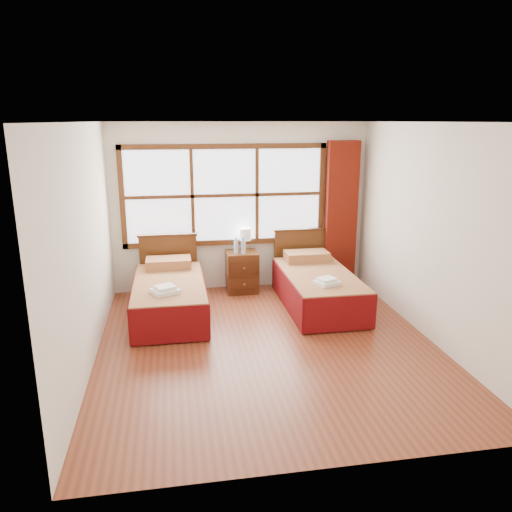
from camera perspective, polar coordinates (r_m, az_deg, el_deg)
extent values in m
plane|color=brown|center=(6.11, 1.32, -10.12)|extent=(4.50, 4.50, 0.00)
plane|color=white|center=(5.52, 1.49, 15.07)|extent=(4.50, 4.50, 0.00)
plane|color=silver|center=(7.85, -1.76, 5.59)|extent=(4.00, 0.00, 4.00)
plane|color=silver|center=(5.65, -18.93, 0.93)|extent=(0.00, 4.50, 4.50)
plane|color=silver|center=(6.36, 19.39, 2.43)|extent=(0.00, 4.50, 4.50)
cube|color=white|center=(7.76, -3.59, 6.94)|extent=(3.00, 0.02, 1.40)
cube|color=#4A2610|center=(7.88, -3.48, 1.59)|extent=(3.16, 0.06, 0.08)
cube|color=#4A2610|center=(7.67, -3.66, 12.40)|extent=(3.16, 0.06, 0.08)
cube|color=#4A2610|center=(7.73, -15.06, 6.42)|extent=(0.08, 0.06, 1.56)
cube|color=#4A2610|center=(8.05, 7.48, 7.15)|extent=(0.08, 0.06, 1.56)
cube|color=#4A2610|center=(7.70, -7.29, 6.79)|extent=(0.05, 0.05, 1.40)
cube|color=#4A2610|center=(7.81, 0.11, 7.03)|extent=(0.05, 0.05, 1.40)
cube|color=#4A2610|center=(7.74, -3.57, 6.92)|extent=(3.00, 0.05, 0.05)
cube|color=#631509|center=(8.11, 9.68, 4.76)|extent=(0.50, 0.16, 2.30)
cube|color=#3B1D0C|center=(7.00, -9.80, -5.73)|extent=(0.84, 1.67, 0.27)
cube|color=maroon|center=(6.92, -9.89, -3.80)|extent=(0.94, 1.86, 0.23)
cube|color=maroon|center=(6.98, -13.71, -5.00)|extent=(0.03, 1.86, 0.46)
cube|color=maroon|center=(6.97, -5.97, -4.67)|extent=(0.03, 1.86, 0.46)
cube|color=maroon|center=(6.10, -9.81, -7.80)|extent=(0.94, 0.03, 0.46)
cube|color=maroon|center=(7.50, -9.97, -0.79)|extent=(0.66, 0.38, 0.15)
cube|color=#4A2610|center=(7.86, -9.93, -0.95)|extent=(0.87, 0.06, 0.91)
cube|color=#3B1D0C|center=(7.75, -10.09, 2.35)|extent=(0.91, 0.08, 0.04)
cube|color=#3B1D0C|center=(7.29, 7.13, -4.76)|extent=(0.85, 1.69, 0.28)
cube|color=maroon|center=(7.21, 7.19, -2.87)|extent=(0.95, 1.87, 0.23)
cube|color=maroon|center=(7.13, 3.49, -4.13)|extent=(0.03, 1.87, 0.47)
cube|color=maroon|center=(7.40, 10.68, -3.65)|extent=(0.03, 1.87, 0.47)
cube|color=maroon|center=(6.42, 9.55, -6.57)|extent=(0.95, 0.03, 0.47)
cube|color=maroon|center=(7.78, 5.80, -0.02)|extent=(0.66, 0.39, 0.15)
cube|color=#4A2610|center=(8.12, 5.17, -0.23)|extent=(0.88, 0.06, 0.92)
cube|color=#3B1D0C|center=(8.01, 5.25, 3.00)|extent=(0.92, 0.08, 0.04)
cube|color=#4A2610|center=(7.83, -1.61, -1.80)|extent=(0.48, 0.43, 0.64)
cube|color=#3B1D0C|center=(7.66, -1.36, -3.21)|extent=(0.42, 0.02, 0.19)
cube|color=#3B1D0C|center=(7.58, -1.38, -1.37)|extent=(0.42, 0.02, 0.19)
sphere|color=#A68D38|center=(7.64, -1.34, -3.25)|extent=(0.03, 0.03, 0.03)
sphere|color=#A68D38|center=(7.57, -1.36, -1.41)|extent=(0.03, 0.03, 0.03)
cube|color=white|center=(6.44, -10.33, -3.96)|extent=(0.40, 0.38, 0.05)
cube|color=white|center=(6.43, -10.35, -3.57)|extent=(0.30, 0.28, 0.04)
cube|color=white|center=(6.72, 8.09, -3.03)|extent=(0.37, 0.35, 0.05)
cube|color=white|center=(6.70, 8.10, -2.67)|extent=(0.28, 0.26, 0.04)
cylinder|color=#BE8C3D|center=(7.80, -1.23, 0.64)|extent=(0.11, 0.11, 0.02)
cylinder|color=#BE8C3D|center=(7.78, -1.24, 1.27)|extent=(0.02, 0.02, 0.16)
cylinder|color=white|center=(7.74, -1.24, 2.51)|extent=(0.19, 0.19, 0.19)
cylinder|color=#A6C1D5|center=(7.64, -2.30, 1.10)|extent=(0.07, 0.07, 0.22)
cylinder|color=blue|center=(7.61, -2.31, 2.03)|extent=(0.03, 0.03, 0.03)
cylinder|color=#A6C1D5|center=(7.61, -1.47, 1.07)|extent=(0.07, 0.07, 0.22)
cylinder|color=blue|center=(7.58, -1.48, 2.00)|extent=(0.03, 0.03, 0.03)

